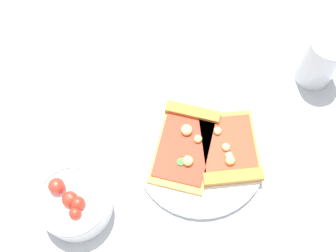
% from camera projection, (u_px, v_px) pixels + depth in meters
% --- Properties ---
extents(ground_plane, '(2.40, 2.40, 0.00)m').
position_uv_depth(ground_plane, '(197.00, 148.00, 0.77)').
color(ground_plane, '#B2B7BC').
rests_on(ground_plane, ground).
extents(plate, '(0.22, 0.22, 0.01)m').
position_uv_depth(plate, '(200.00, 153.00, 0.76)').
color(plate, white).
rests_on(plate, ground_plane).
extents(pizza_slice_near, '(0.13, 0.11, 0.02)m').
position_uv_depth(pizza_slice_near, '(229.00, 154.00, 0.75)').
color(pizza_slice_near, gold).
rests_on(pizza_slice_near, plate).
extents(pizza_slice_far, '(0.16, 0.12, 0.03)m').
position_uv_depth(pizza_slice_far, '(186.00, 140.00, 0.75)').
color(pizza_slice_far, gold).
rests_on(pizza_slice_far, plate).
extents(salad_bowl, '(0.12, 0.12, 0.08)m').
position_uv_depth(salad_bowl, '(74.00, 202.00, 0.70)').
color(salad_bowl, white).
rests_on(salad_bowl, ground_plane).
extents(soda_glass, '(0.07, 0.07, 0.11)m').
position_uv_depth(soda_glass, '(320.00, 60.00, 0.78)').
color(soda_glass, silver).
rests_on(soda_glass, ground_plane).
extents(paper_napkin, '(0.15, 0.12, 0.00)m').
position_uv_depth(paper_napkin, '(71.00, 102.00, 0.80)').
color(paper_napkin, silver).
rests_on(paper_napkin, ground_plane).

